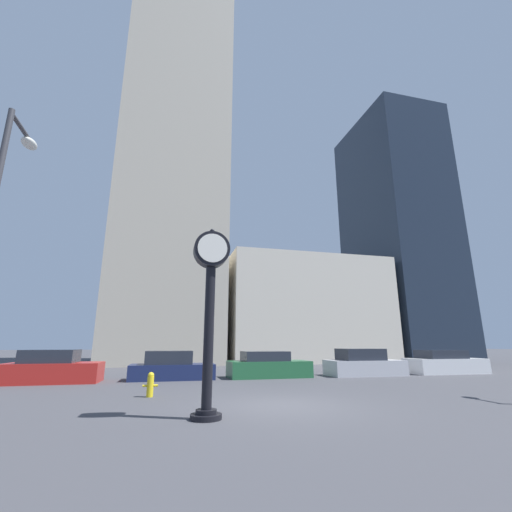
{
  "coord_description": "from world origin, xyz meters",
  "views": [
    {
      "loc": [
        -3.31,
        -10.02,
        1.73
      ],
      "look_at": [
        1.98,
        10.8,
        7.23
      ],
      "focal_mm": 24.0,
      "sensor_mm": 36.0,
      "label": 1
    }
  ],
  "objects_px": {
    "car_red": "(53,369)",
    "fire_hydrant_near": "(150,384)",
    "car_navy": "(172,367)",
    "car_green": "(268,366)",
    "car_white": "(444,363)",
    "car_silver": "(363,364)",
    "street_clock": "(210,295)"
  },
  "relations": [
    {
      "from": "car_navy",
      "to": "car_green",
      "type": "xyz_separation_m",
      "value": [
        4.95,
        -0.1,
        -0.01
      ]
    },
    {
      "from": "car_red",
      "to": "car_green",
      "type": "height_order",
      "value": "car_red"
    },
    {
      "from": "street_clock",
      "to": "car_silver",
      "type": "xyz_separation_m",
      "value": [
        9.72,
        9.13,
        -2.31
      ]
    },
    {
      "from": "fire_hydrant_near",
      "to": "street_clock",
      "type": "bearing_deg",
      "value": -69.8
    },
    {
      "from": "car_white",
      "to": "car_silver",
      "type": "bearing_deg",
      "value": -176.89
    },
    {
      "from": "street_clock",
      "to": "car_green",
      "type": "bearing_deg",
      "value": 65.72
    },
    {
      "from": "street_clock",
      "to": "fire_hydrant_near",
      "type": "relative_size",
      "value": 5.97
    },
    {
      "from": "car_navy",
      "to": "car_green",
      "type": "distance_m",
      "value": 4.95
    },
    {
      "from": "car_silver",
      "to": "car_white",
      "type": "height_order",
      "value": "car_silver"
    },
    {
      "from": "street_clock",
      "to": "car_silver",
      "type": "relative_size",
      "value": 1.11
    },
    {
      "from": "car_red",
      "to": "car_green",
      "type": "distance_m",
      "value": 10.2
    },
    {
      "from": "car_silver",
      "to": "fire_hydrant_near",
      "type": "distance_m",
      "value": 12.32
    },
    {
      "from": "street_clock",
      "to": "car_red",
      "type": "relative_size",
      "value": 1.16
    },
    {
      "from": "car_green",
      "to": "car_silver",
      "type": "relative_size",
      "value": 1.01
    },
    {
      "from": "car_white",
      "to": "fire_hydrant_near",
      "type": "bearing_deg",
      "value": -159.92
    },
    {
      "from": "car_silver",
      "to": "fire_hydrant_near",
      "type": "relative_size",
      "value": 5.39
    },
    {
      "from": "street_clock",
      "to": "car_green",
      "type": "xyz_separation_m",
      "value": [
        4.26,
        9.45,
        -2.35
      ]
    },
    {
      "from": "car_red",
      "to": "car_green",
      "type": "relative_size",
      "value": 0.95
    },
    {
      "from": "car_green",
      "to": "car_white",
      "type": "distance_m",
      "value": 10.9
    },
    {
      "from": "car_navy",
      "to": "car_silver",
      "type": "relative_size",
      "value": 0.97
    },
    {
      "from": "car_red",
      "to": "fire_hydrant_near",
      "type": "height_order",
      "value": "car_red"
    },
    {
      "from": "street_clock",
      "to": "car_white",
      "type": "height_order",
      "value": "street_clock"
    },
    {
      "from": "car_red",
      "to": "car_silver",
      "type": "xyz_separation_m",
      "value": [
        15.65,
        -0.17,
        -0.01
      ]
    },
    {
      "from": "car_green",
      "to": "car_silver",
      "type": "height_order",
      "value": "car_silver"
    },
    {
      "from": "car_red",
      "to": "fire_hydrant_near",
      "type": "xyz_separation_m",
      "value": [
        4.49,
        -5.38,
        -0.21
      ]
    },
    {
      "from": "car_green",
      "to": "fire_hydrant_near",
      "type": "xyz_separation_m",
      "value": [
        -5.71,
        -5.53,
        -0.16
      ]
    },
    {
      "from": "car_navy",
      "to": "fire_hydrant_near",
      "type": "height_order",
      "value": "car_navy"
    },
    {
      "from": "car_red",
      "to": "car_green",
      "type": "xyz_separation_m",
      "value": [
        10.2,
        0.15,
        -0.05
      ]
    },
    {
      "from": "street_clock",
      "to": "car_white",
      "type": "relative_size",
      "value": 1.03
    },
    {
      "from": "car_navy",
      "to": "car_green",
      "type": "relative_size",
      "value": 0.96
    },
    {
      "from": "car_red",
      "to": "car_white",
      "type": "distance_m",
      "value": 21.09
    },
    {
      "from": "car_navy",
      "to": "car_red",
      "type": "bearing_deg",
      "value": -176.67
    }
  ]
}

